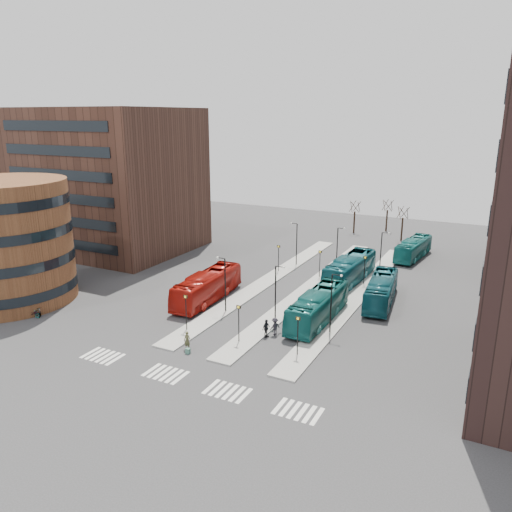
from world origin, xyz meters
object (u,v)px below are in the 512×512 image
at_px(teal_bus_b, 350,269).
at_px(bicycle_mid, 39,311).
at_px(teal_bus_a, 318,306).
at_px(teal_bus_d, 413,249).
at_px(teal_bus_c, 381,290).
at_px(suitcase, 188,351).
at_px(commuter_c, 275,326).
at_px(bicycle_near, 34,313).
at_px(commuter_a, 209,299).
at_px(traveller, 187,341).
at_px(red_bus, 207,286).
at_px(bicycle_far, 32,314).
at_px(commuter_b, 266,328).

xyz_separation_m(teal_bus_b, bicycle_mid, (-26.63, -26.26, -1.25)).
distance_m(teal_bus_a, teal_bus_d, 29.59).
xyz_separation_m(teal_bus_a, teal_bus_c, (4.59, 8.29, -0.10)).
bearing_deg(teal_bus_d, teal_bus_a, -91.92).
height_order(suitcase, teal_bus_a, teal_bus_a).
bearing_deg(commuter_c, bicycle_near, -43.23).
height_order(suitcase, teal_bus_d, teal_bus_d).
distance_m(teal_bus_c, commuter_c, 15.21).
distance_m(teal_bus_a, teal_bus_c, 9.48).
bearing_deg(bicycle_mid, commuter_a, -30.13).
relative_size(traveller, bicycle_mid, 1.06).
xyz_separation_m(teal_bus_b, teal_bus_c, (5.42, -5.71, -0.18)).
distance_m(suitcase, traveller, 1.05).
distance_m(red_bus, bicycle_far, 19.05).
height_order(commuter_b, commuter_c, commuter_b).
relative_size(teal_bus_a, teal_bus_d, 1.10).
relative_size(teal_bus_d, bicycle_far, 6.40).
height_order(teal_bus_a, teal_bus_c, teal_bus_a).
height_order(teal_bus_d, traveller, teal_bus_d).
bearing_deg(teal_bus_c, teal_bus_a, -125.49).
bearing_deg(commuter_a, bicycle_mid, 52.66).
bearing_deg(bicycle_far, teal_bus_d, -54.20).
relative_size(bicycle_near, bicycle_far, 1.07).
height_order(red_bus, bicycle_far, red_bus).
relative_size(teal_bus_d, bicycle_near, 5.96).
bearing_deg(commuter_a, teal_bus_d, -101.79).
bearing_deg(teal_bus_b, bicycle_near, -131.58).
bearing_deg(commuter_c, teal_bus_b, -155.78).
relative_size(bicycle_mid, bicycle_far, 0.98).
relative_size(commuter_a, bicycle_far, 0.93).
relative_size(traveller, bicycle_near, 0.97).
relative_size(commuter_a, bicycle_near, 0.87).
height_order(red_bus, bicycle_near, red_bus).
height_order(teal_bus_c, commuter_b, teal_bus_c).
xyz_separation_m(red_bus, teal_bus_b, (12.81, 14.04, 0.05)).
bearing_deg(teal_bus_b, teal_bus_d, 74.30).
height_order(red_bus, commuter_a, red_bus).
distance_m(suitcase, teal_bus_a, 14.75).
bearing_deg(bicycle_near, commuter_b, -76.50).
bearing_deg(traveller, teal_bus_d, 67.35).
height_order(teal_bus_b, traveller, teal_bus_b).
relative_size(teal_bus_a, teal_bus_b, 0.95).
height_order(suitcase, teal_bus_c, teal_bus_c).
xyz_separation_m(red_bus, traveller, (5.24, -11.68, -0.82)).
relative_size(suitcase, teal_bus_a, 0.04).
xyz_separation_m(red_bus, teal_bus_d, (18.02, 29.29, -0.18)).
height_order(teal_bus_b, commuter_b, teal_bus_b).
bearing_deg(teal_bus_c, teal_bus_b, 126.96).
relative_size(commuter_a, bicycle_mid, 0.95).
distance_m(commuter_c, bicycle_near, 26.06).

